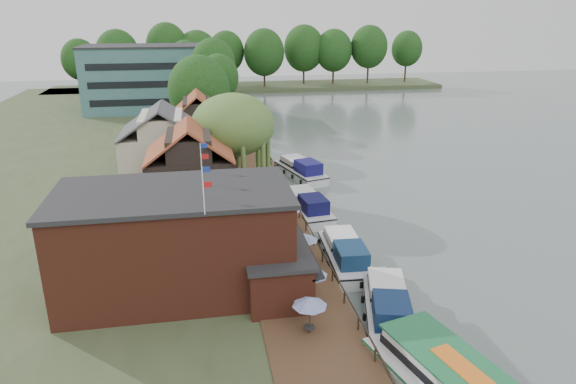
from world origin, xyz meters
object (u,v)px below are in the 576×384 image
willow (234,144)px  cruiser_2 (307,203)px  pub (206,239)px  cruiser_0 (388,302)px  cruiser_3 (301,167)px  umbrella_5 (287,216)px  cottage_b (163,144)px  swan (390,358)px  cottage_a (190,168)px  cottage_c (198,126)px  hotel_block (153,78)px  umbrella_0 (310,315)px  umbrella_3 (305,248)px  umbrella_1 (311,284)px  umbrella_2 (293,258)px  umbrella_4 (280,231)px  cruiser_1 (345,251)px

willow → cruiser_2: willow is taller
pub → cruiser_0: 12.85m
cruiser_0 → cruiser_3: 30.99m
cruiser_2 → pub: bearing=-132.0°
willow → umbrella_5: 12.55m
cottage_b → umbrella_5: 20.01m
willow → swan: bearing=-77.1°
cottage_a → cottage_c: 19.03m
swan → hotel_block: bearing=102.8°
umbrella_0 → cruiser_2: 21.63m
willow → cruiser_3: 11.72m
cottage_b → umbrella_3: (11.34, -22.75, -2.96)m
umbrella_5 → willow: bearing=108.0°
umbrella_0 → umbrella_3: 9.13m
umbrella_1 → umbrella_2: bearing=95.9°
hotel_block → umbrella_3: hotel_block is taller
cottage_c → umbrella_4: 29.14m
cottage_b → cruiser_3: 16.53m
cruiser_0 → swan: 4.58m
umbrella_3 → cruiser_1: (3.56, 1.10, -1.07)m
willow → umbrella_4: 15.09m
willow → umbrella_1: 23.73m
hotel_block → umbrella_4: (14.05, -65.35, -4.86)m
cottage_a → umbrella_0: size_ratio=3.62×
hotel_block → umbrella_1: hotel_block is taller
umbrella_4 → cottage_a: bearing=127.0°
cottage_b → hotel_block: bearing=95.0°
umbrella_1 → cruiser_2: size_ratio=0.23×
umbrella_3 → swan: (2.76, -11.07, -2.07)m
umbrella_5 → hotel_block: bearing=103.7°
umbrella_1 → cottage_a: bearing=112.7°
cottage_a → umbrella_1: size_ratio=3.62×
umbrella_0 → umbrella_3: (1.60, 8.99, 0.00)m
umbrella_0 → umbrella_5: bearing=84.7°
cottage_a → cruiser_0: 23.58m
hotel_block → cottage_b: (4.00, -46.00, -1.90)m
umbrella_3 → cruiser_2: size_ratio=0.23×
umbrella_5 → umbrella_3: bearing=-88.5°
hotel_block → swan: bearing=-77.2°
cruiser_3 → swan: size_ratio=23.59×
cottage_a → umbrella_4: 12.07m
umbrella_2 → umbrella_0: bearing=-93.5°
cottage_b → swan: size_ratio=21.82×
umbrella_3 → cruiser_3: (4.64, 24.16, -1.02)m
cottage_a → willow: bearing=48.0°
cottage_b → umbrella_2: cottage_b is taller
cottage_b → umbrella_4: (10.05, -19.35, -2.96)m
umbrella_2 → cruiser_2: 14.29m
willow → umbrella_1: size_ratio=4.39×
cruiser_3 → hotel_block: bearing=98.5°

